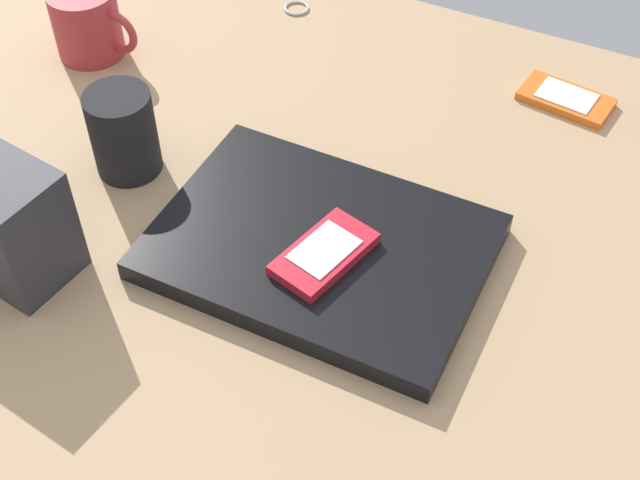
% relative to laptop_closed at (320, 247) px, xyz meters
% --- Properties ---
extents(desk_surface, '(1.20, 0.80, 0.03)m').
position_rel_laptop_closed_xyz_m(desk_surface, '(-0.09, 0.04, -0.03)').
color(desk_surface, tan).
rests_on(desk_surface, ground).
extents(laptop_closed, '(0.30, 0.22, 0.02)m').
position_rel_laptop_closed_xyz_m(laptop_closed, '(0.00, 0.00, 0.00)').
color(laptop_closed, black).
rests_on(laptop_closed, desk_surface).
extents(cell_phone_on_laptop, '(0.08, 0.11, 0.01)m').
position_rel_laptop_closed_xyz_m(cell_phone_on_laptop, '(0.01, -0.02, 0.02)').
color(cell_phone_on_laptop, red).
rests_on(cell_phone_on_laptop, laptop_closed).
extents(cell_phone_on_desk, '(0.11, 0.06, 0.01)m').
position_rel_laptop_closed_xyz_m(cell_phone_on_desk, '(0.14, 0.32, -0.01)').
color(cell_phone_on_desk, orange).
rests_on(cell_phone_on_desk, desk_surface).
extents(key_ring, '(0.03, 0.03, 0.00)m').
position_rel_laptop_closed_xyz_m(key_ring, '(-0.21, 0.36, -0.01)').
color(key_ring, silver).
rests_on(key_ring, desk_surface).
extents(coffee_mug, '(0.11, 0.08, 0.08)m').
position_rel_laptop_closed_xyz_m(coffee_mug, '(-0.38, 0.17, 0.03)').
color(coffee_mug, '#B23338').
rests_on(coffee_mug, desk_surface).
extents(pen_cup, '(0.07, 0.07, 0.09)m').
position_rel_laptop_closed_xyz_m(pen_cup, '(-0.23, 0.02, 0.03)').
color(pen_cup, black).
rests_on(pen_cup, desk_surface).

